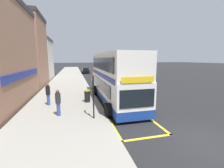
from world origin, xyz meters
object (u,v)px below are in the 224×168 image
at_px(parked_car_black_far, 85,70).
at_px(parked_car_black_across, 135,76).
at_px(pedestrian_further_back, 58,102).
at_px(litter_bin, 87,96).
at_px(double_decker_bus, 114,79).
at_px(bus_stop_sign, 93,93).
at_px(pedestrian_waiting_near_sign, 48,93).

bearing_deg(parked_car_black_far, parked_car_black_across, 113.86).
xyz_separation_m(parked_car_black_across, parked_car_black_far, (-7.67, 16.80, 0.00)).
bearing_deg(pedestrian_further_back, litter_bin, 52.85).
distance_m(double_decker_bus, parked_car_black_across, 14.22).
bearing_deg(bus_stop_sign, double_decker_bus, 58.63).
relative_size(pedestrian_waiting_near_sign, litter_bin, 1.72).
distance_m(pedestrian_waiting_near_sign, pedestrian_further_back, 2.88).
xyz_separation_m(pedestrian_waiting_near_sign, pedestrian_further_back, (1.02, -2.69, -0.02)).
height_order(parked_car_black_far, pedestrian_waiting_near_sign, pedestrian_waiting_near_sign).
xyz_separation_m(parked_car_black_far, pedestrian_waiting_near_sign, (-5.29, -29.29, 0.34)).
distance_m(double_decker_bus, pedestrian_waiting_near_sign, 5.76).
bearing_deg(parked_car_black_across, parked_car_black_far, 113.50).
distance_m(bus_stop_sign, parked_car_black_across, 18.85).
xyz_separation_m(parked_car_black_across, litter_bin, (-9.78, -12.32, -0.13)).
xyz_separation_m(double_decker_bus, litter_bin, (-2.49, -0.18, -1.39)).
bearing_deg(parked_car_black_across, litter_bin, -129.48).
xyz_separation_m(parked_car_black_far, pedestrian_further_back, (-4.27, -31.98, 0.32)).
relative_size(pedestrian_further_back, litter_bin, 1.69).
bearing_deg(pedestrian_waiting_near_sign, bus_stop_sign, -48.21).
bearing_deg(pedestrian_further_back, bus_stop_sign, -23.04).
relative_size(parked_car_black_far, pedestrian_further_back, 2.35).
bearing_deg(parked_car_black_across, pedestrian_further_back, -129.24).
height_order(double_decker_bus, pedestrian_waiting_near_sign, double_decker_bus).
distance_m(double_decker_bus, bus_stop_sign, 4.66).
bearing_deg(pedestrian_waiting_near_sign, parked_car_black_far, 79.75).
distance_m(parked_car_black_across, parked_car_black_far, 18.47).
bearing_deg(litter_bin, double_decker_bus, 4.03).
distance_m(bus_stop_sign, pedestrian_further_back, 2.51).
distance_m(parked_car_black_across, pedestrian_further_back, 19.31).
distance_m(parked_car_black_far, pedestrian_further_back, 32.26).
distance_m(double_decker_bus, litter_bin, 2.86).
relative_size(bus_stop_sign, pedestrian_further_back, 1.58).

